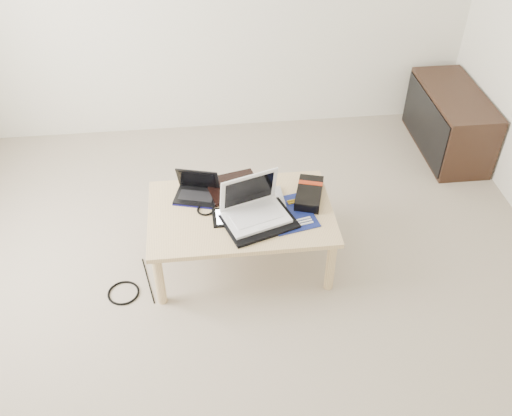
{
  "coord_description": "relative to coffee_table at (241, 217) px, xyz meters",
  "views": [
    {
      "loc": [
        -0.15,
        -2.18,
        2.62
      ],
      "look_at": [
        0.14,
        0.39,
        0.42
      ],
      "focal_mm": 40.0,
      "sensor_mm": 36.0,
      "label": 1
    }
  ],
  "objects": [
    {
      "name": "room_shell",
      "position": [
        -0.05,
        -0.39,
        1.32
      ],
      "size": [
        4.2,
        4.2,
        2.7
      ],
      "color": "white",
      "rests_on": "ground"
    },
    {
      "name": "floor_cable_trail",
      "position": [
        -0.59,
        -0.13,
        -0.35
      ],
      "size": [
        0.09,
        0.38,
        0.01
      ],
      "primitive_type": "cylinder",
      "rotation": [
        1.57,
        0.0,
        0.22
      ],
      "color": "black",
      "rests_on": "ground"
    },
    {
      "name": "netbook",
      "position": [
        -0.25,
        0.17,
        0.09
      ],
      "size": [
        0.3,
        0.25,
        0.18
      ],
      "color": "black",
      "rests_on": "coffee_table"
    },
    {
      "name": "gpu_box",
      "position": [
        0.43,
        0.08,
        0.08
      ],
      "size": [
        0.23,
        0.33,
        0.07
      ],
      "color": "black",
      "rests_on": "coffee_table"
    },
    {
      "name": "cable_coil",
      "position": [
        -0.21,
        0.03,
        0.05
      ],
      "size": [
        0.13,
        0.13,
        0.01
      ],
      "primitive_type": "torus",
      "rotation": [
        0.0,
        0.0,
        -0.27
      ],
      "color": "black",
      "rests_on": "coffee_table"
    },
    {
      "name": "media_cabinet",
      "position": [
        1.73,
        1.06,
        -0.1
      ],
      "size": [
        0.41,
        0.9,
        0.5
      ],
      "color": "#342115",
      "rests_on": "ground"
    },
    {
      "name": "neoprene_sleeve",
      "position": [
        0.1,
        -0.12,
        0.06
      ],
      "size": [
        0.47,
        0.4,
        0.02
      ],
      "primitive_type": "cube",
      "rotation": [
        0.0,
        0.0,
        0.33
      ],
      "color": "black",
      "rests_on": "coffee_table"
    },
    {
      "name": "book",
      "position": [
        -0.02,
        0.22,
        0.06
      ],
      "size": [
        0.37,
        0.33,
        0.03
      ],
      "color": "black",
      "rests_on": "coffee_table"
    },
    {
      "name": "floor_cable_coil",
      "position": [
        -0.74,
        -0.22,
        -0.34
      ],
      "size": [
        0.23,
        0.23,
        0.01
      ],
      "primitive_type": "torus",
      "rotation": [
        0.0,
        0.0,
        -0.22
      ],
      "color": "black",
      "rests_on": "ground"
    },
    {
      "name": "tablet",
      "position": [
        -0.06,
        -0.05,
        0.05
      ],
      "size": [
        0.22,
        0.17,
        0.01
      ],
      "color": "black",
      "rests_on": "coffee_table"
    },
    {
      "name": "coffee_table",
      "position": [
        0.0,
        0.0,
        0.0
      ],
      "size": [
        1.1,
        0.7,
        0.4
      ],
      "color": "#E2C188",
      "rests_on": "ground"
    },
    {
      "name": "remote",
      "position": [
        0.25,
        0.09,
        0.06
      ],
      "size": [
        0.06,
        0.21,
        0.02
      ],
      "color": "#A8A9AD",
      "rests_on": "coffee_table"
    },
    {
      "name": "white_laptop",
      "position": [
        0.07,
        -0.06,
        0.12
      ],
      "size": [
        0.42,
        0.35,
        0.26
      ],
      "color": "white",
      "rests_on": "neoprene_sleeve"
    },
    {
      "name": "motherboard",
      "position": [
        0.29,
        -0.06,
        0.05
      ],
      "size": [
        0.33,
        0.38,
        0.02
      ],
      "color": "#0C124F",
      "rests_on": "coffee_table"
    },
    {
      "name": "ground",
      "position": [
        -0.05,
        -0.39,
        -0.35
      ],
      "size": [
        4.0,
        4.0,
        0.0
      ],
      "primitive_type": "plane",
      "color": "#BBAB97",
      "rests_on": "ground"
    }
  ]
}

